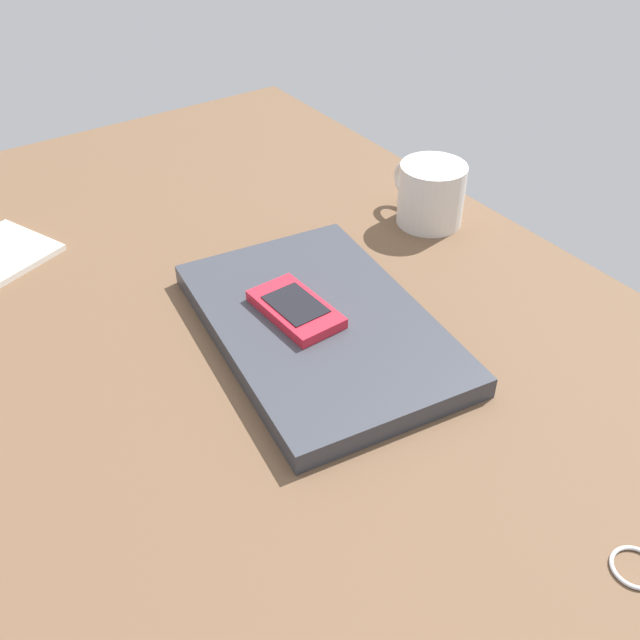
% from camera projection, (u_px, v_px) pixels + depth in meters
% --- Properties ---
extents(desk_surface, '(1.20, 0.80, 0.03)m').
position_uv_depth(desk_surface, '(251.00, 325.00, 0.82)').
color(desk_surface, brown).
rests_on(desk_surface, ground).
extents(laptop_closed, '(0.36, 0.26, 0.02)m').
position_uv_depth(laptop_closed, '(320.00, 326.00, 0.78)').
color(laptop_closed, '#33353D').
rests_on(laptop_closed, desk_surface).
extents(cell_phone_on_laptop, '(0.11, 0.06, 0.01)m').
position_uv_depth(cell_phone_on_laptop, '(296.00, 309.00, 0.77)').
color(cell_phone_on_laptop, red).
rests_on(cell_phone_on_laptop, laptop_closed).
extents(key_ring, '(0.04, 0.04, 0.00)m').
position_uv_depth(key_ring, '(635.00, 568.00, 0.56)').
color(key_ring, silver).
rests_on(key_ring, desk_surface).
extents(coffee_mug, '(0.12, 0.09, 0.08)m').
position_uv_depth(coffee_mug, '(430.00, 194.00, 0.95)').
color(coffee_mug, silver).
rests_on(coffee_mug, desk_surface).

